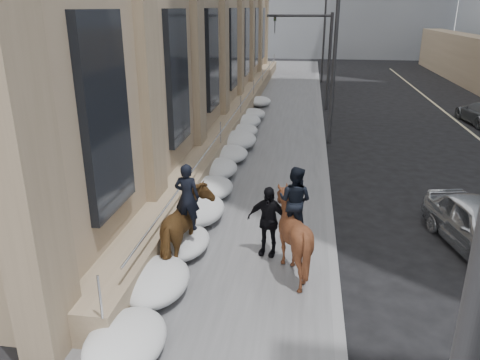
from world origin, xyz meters
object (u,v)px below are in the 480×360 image
car_silver (480,226)px  pedestrian (268,221)px  mounted_horse_left (186,226)px  mounted_horse_right (292,229)px

car_silver → pedestrian: bearing=-179.9°
mounted_horse_left → car_silver: bearing=-163.1°
mounted_horse_left → mounted_horse_right: size_ratio=0.98×
mounted_horse_right → car_silver: 5.42m
pedestrian → mounted_horse_right: bearing=-36.0°
pedestrian → car_silver: 5.82m
pedestrian → car_silver: size_ratio=0.46×
mounted_horse_left → pedestrian: mounted_horse_left is taller
mounted_horse_left → car_silver: size_ratio=0.63×
mounted_horse_left → mounted_horse_right: (2.63, 0.01, 0.08)m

